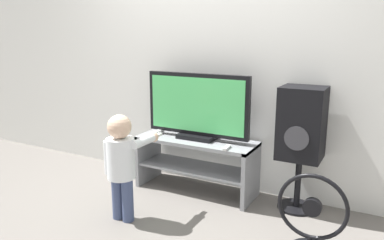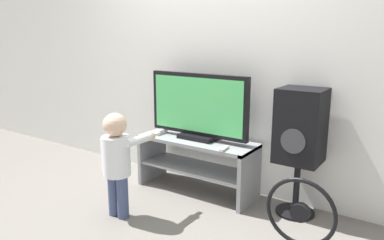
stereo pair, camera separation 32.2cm
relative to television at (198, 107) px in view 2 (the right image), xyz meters
name	(u,v)px [view 2 (the right image)]	position (x,y,z in m)	size (l,w,h in m)	color
ground_plane	(184,198)	(0.00, -0.22, -0.80)	(16.00, 16.00, 0.00)	slate
wall_back	(214,50)	(0.00, 0.26, 0.50)	(10.00, 0.06, 2.60)	silver
tv_stand	(197,157)	(0.00, -0.02, -0.47)	(1.12, 0.40, 0.51)	gray
television	(198,107)	(0.00, 0.00, 0.00)	(1.00, 0.20, 0.60)	black
game_console	(161,132)	(-0.39, -0.05, -0.27)	(0.04, 0.16, 0.04)	white
remote_primary	(224,149)	(0.37, -0.16, -0.29)	(0.05, 0.13, 0.03)	white
child	(118,157)	(-0.24, -0.79, -0.30)	(0.33, 0.48, 0.86)	#3F4C72
speaker_tower	(300,129)	(0.93, 0.06, -0.09)	(0.35, 0.32, 1.04)	black
floor_fan	(299,224)	(1.16, -0.57, -0.55)	(0.46, 0.24, 0.57)	black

